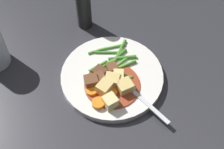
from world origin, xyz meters
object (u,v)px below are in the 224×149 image
meat_chunk_1 (113,68)px  pepper_mill (84,8)px  meat_chunk_2 (99,80)px  carrot_slice_0 (98,103)px  carrot_slice_1 (112,92)px  potato_chunk_1 (111,80)px  potato_chunk_4 (118,76)px  meat_chunk_0 (91,81)px  fork (139,97)px  potato_chunk_0 (105,88)px  potato_chunk_3 (110,102)px  potato_chunk_2 (125,86)px  carrot_slice_3 (94,79)px  meat_chunk_3 (100,73)px  dinner_plate (112,77)px  carrot_slice_2 (92,90)px

meat_chunk_1 → pepper_mill: size_ratio=0.20×
meat_chunk_2 → pepper_mill: 0.22m
carrot_slice_0 → carrot_slice_1: bearing=134.2°
carrot_slice_0 → potato_chunk_1: 0.07m
carrot_slice_0 → potato_chunk_4: 0.09m
pepper_mill → meat_chunk_0: bearing=6.2°
fork → potato_chunk_1: bearing=-121.5°
pepper_mill → carrot_slice_1: bearing=16.3°
meat_chunk_2 → potato_chunk_0: bearing=27.1°
potato_chunk_0 → potato_chunk_3: (0.04, 0.01, -0.00)m
carrot_slice_1 → potato_chunk_4: (-0.04, 0.02, 0.01)m
fork → potato_chunk_2: bearing=-123.3°
carrot_slice_1 → carrot_slice_3: size_ratio=0.83×
potato_chunk_0 → meat_chunk_3: potato_chunk_0 is taller
dinner_plate → meat_chunk_2: 0.04m
dinner_plate → potato_chunk_3: size_ratio=8.55×
potato_chunk_0 → pepper_mill: 0.25m
dinner_plate → pepper_mill: 0.21m
carrot_slice_3 → meat_chunk_2: size_ratio=0.90×
carrot_slice_1 → fork: size_ratio=0.17×
meat_chunk_3 → potato_chunk_1: bearing=49.1°
carrot_slice_0 → carrot_slice_3: carrot_slice_0 is taller
potato_chunk_0 → potato_chunk_1: bearing=145.0°
pepper_mill → carrot_slice_0: bearing=8.4°
potato_chunk_4 → meat_chunk_0: meat_chunk_0 is taller
meat_chunk_0 → meat_chunk_3: 0.03m
carrot_slice_3 → meat_chunk_0: bearing=-20.5°
potato_chunk_1 → meat_chunk_1: size_ratio=1.29×
potato_chunk_4 → meat_chunk_1: 0.03m
carrot_slice_1 → meat_chunk_0: 0.06m
meat_chunk_2 → carrot_slice_3: bearing=-118.5°
potato_chunk_1 → dinner_plate: bearing=175.8°
carrot_slice_2 → meat_chunk_0: size_ratio=0.96×
dinner_plate → potato_chunk_3: (0.09, -0.01, 0.02)m
potato_chunk_3 → meat_chunk_1: potato_chunk_3 is taller
carrot_slice_3 → potato_chunk_2: size_ratio=0.85×
dinner_plate → potato_chunk_4: size_ratio=8.57×
dinner_plate → carrot_slice_3: (0.02, -0.04, 0.01)m
dinner_plate → carrot_slice_3: size_ratio=8.59×
potato_chunk_0 → meat_chunk_0: bearing=-122.2°
meat_chunk_1 → potato_chunk_3: bearing=-4.8°
carrot_slice_1 → potato_chunk_0: bearing=-110.8°
carrot_slice_3 → potato_chunk_0: 0.04m
carrot_slice_0 → meat_chunk_0: meat_chunk_0 is taller
carrot_slice_0 → carrot_slice_1: carrot_slice_0 is taller
potato_chunk_4 → carrot_slice_2: bearing=-60.5°
potato_chunk_3 → meat_chunk_3: (-0.08, -0.03, -0.00)m
carrot_slice_0 → potato_chunk_0: bearing=157.6°
potato_chunk_3 → fork: potato_chunk_3 is taller
potato_chunk_0 → fork: size_ratio=0.24×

